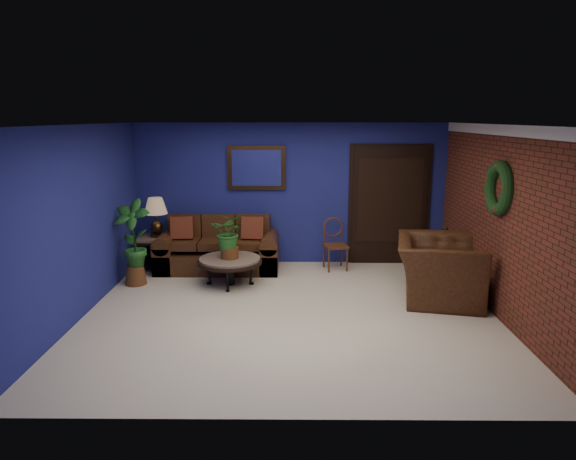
{
  "coord_description": "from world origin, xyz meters",
  "views": [
    {
      "loc": [
        0.02,
        -6.53,
        2.6
      ],
      "look_at": [
        -0.03,
        0.55,
        1.03
      ],
      "focal_mm": 32.0,
      "sensor_mm": 36.0,
      "label": 1
    }
  ],
  "objects_px": {
    "coffee_table": "(230,262)",
    "armchair": "(439,269)",
    "sofa": "(219,252)",
    "end_table": "(158,244)",
    "side_chair": "(334,240)",
    "table_lamp": "(156,213)"
  },
  "relations": [
    {
      "from": "table_lamp",
      "to": "side_chair",
      "type": "bearing_deg",
      "value": 1.21
    },
    {
      "from": "sofa",
      "to": "armchair",
      "type": "bearing_deg",
      "value": -23.64
    },
    {
      "from": "coffee_table",
      "to": "table_lamp",
      "type": "distance_m",
      "value": 1.71
    },
    {
      "from": "table_lamp",
      "to": "armchair",
      "type": "height_order",
      "value": "table_lamp"
    },
    {
      "from": "sofa",
      "to": "side_chair",
      "type": "distance_m",
      "value": 2.02
    },
    {
      "from": "sofa",
      "to": "armchair",
      "type": "xyz_separation_m",
      "value": [
        3.4,
        -1.49,
        0.14
      ]
    },
    {
      "from": "coffee_table",
      "to": "armchair",
      "type": "relative_size",
      "value": 0.74
    },
    {
      "from": "sofa",
      "to": "coffee_table",
      "type": "bearing_deg",
      "value": -71.23
    },
    {
      "from": "armchair",
      "to": "side_chair",
      "type": "bearing_deg",
      "value": 54.34
    },
    {
      "from": "end_table",
      "to": "side_chair",
      "type": "xyz_separation_m",
      "value": [
        3.06,
        0.06,
        0.06
      ]
    },
    {
      "from": "side_chair",
      "to": "sofa",
      "type": "bearing_deg",
      "value": 168.75
    },
    {
      "from": "table_lamp",
      "to": "armchair",
      "type": "xyz_separation_m",
      "value": [
        4.45,
        -1.46,
        -0.56
      ]
    },
    {
      "from": "end_table",
      "to": "armchair",
      "type": "relative_size",
      "value": 0.46
    },
    {
      "from": "coffee_table",
      "to": "table_lamp",
      "type": "height_order",
      "value": "table_lamp"
    },
    {
      "from": "coffee_table",
      "to": "end_table",
      "type": "distance_m",
      "value": 1.59
    },
    {
      "from": "side_chair",
      "to": "armchair",
      "type": "bearing_deg",
      "value": -59.95
    },
    {
      "from": "end_table",
      "to": "table_lamp",
      "type": "height_order",
      "value": "table_lamp"
    },
    {
      "from": "coffee_table",
      "to": "end_table",
      "type": "xyz_separation_m",
      "value": [
        -1.35,
        0.85,
        0.06
      ]
    },
    {
      "from": "sofa",
      "to": "coffee_table",
      "type": "distance_m",
      "value": 0.93
    },
    {
      "from": "coffee_table",
      "to": "table_lamp",
      "type": "relative_size",
      "value": 1.55
    },
    {
      "from": "end_table",
      "to": "coffee_table",
      "type": "bearing_deg",
      "value": -32.24
    },
    {
      "from": "side_chair",
      "to": "end_table",
      "type": "bearing_deg",
      "value": 168.92
    }
  ]
}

